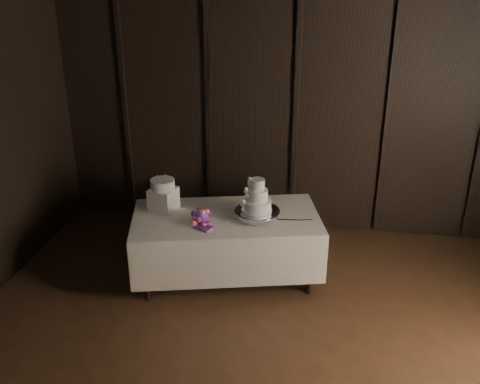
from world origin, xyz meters
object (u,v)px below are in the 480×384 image
object	(u,v)px
display_table	(226,244)
cake_stand	(257,214)
small_cake	(163,184)
bouquet	(201,218)
box_pedestal	(164,199)
wedding_cake	(255,199)

from	to	relation	value
display_table	cake_stand	size ratio (longest dim) A/B	4.51
small_cake	bouquet	bearing A→B (deg)	-28.06
display_table	small_cake	distance (m)	0.95
box_pedestal	display_table	bearing A→B (deg)	-3.52
cake_stand	wedding_cake	bearing A→B (deg)	-150.26
cake_stand	small_cake	world-z (taller)	small_cake
cake_stand	box_pedestal	distance (m)	1.04
display_table	wedding_cake	distance (m)	0.65
display_table	small_cake	xyz separation A→B (m)	(-0.70, 0.04, 0.65)
box_pedestal	small_cake	world-z (taller)	small_cake
bouquet	box_pedestal	size ratio (longest dim) A/B	1.56
cake_stand	box_pedestal	size ratio (longest dim) A/B	1.86
bouquet	small_cake	bearing A→B (deg)	151.94
small_cake	cake_stand	bearing A→B (deg)	-2.28
wedding_cake	box_pedestal	distance (m)	1.01
wedding_cake	small_cake	size ratio (longest dim) A/B	1.36
wedding_cake	small_cake	xyz separation A→B (m)	(-1.01, 0.06, 0.07)
display_table	bouquet	bearing A→B (deg)	-150.09
cake_stand	bouquet	world-z (taller)	bouquet
bouquet	box_pedestal	distance (m)	0.54
display_table	wedding_cake	world-z (taller)	wedding_cake
wedding_cake	bouquet	world-z (taller)	wedding_cake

